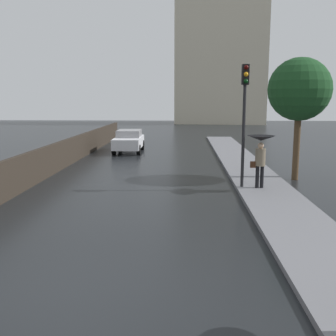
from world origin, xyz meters
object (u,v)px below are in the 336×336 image
car_white_mid_road (129,141)px  pedestrian_with_umbrella_near (261,148)px  street_tree_near (300,90)px  traffic_light (244,104)px

car_white_mid_road → pedestrian_with_umbrella_near: (6.61, -11.31, 0.92)m
car_white_mid_road → street_tree_near: (8.61, -8.97, 3.12)m
car_white_mid_road → street_tree_near: bearing=133.0°
traffic_light → pedestrian_with_umbrella_near: bearing=-12.8°
car_white_mid_road → street_tree_near: 12.82m
pedestrian_with_umbrella_near → traffic_light: bearing=162.9°
traffic_light → street_tree_near: (2.63, 2.19, 0.56)m
car_white_mid_road → pedestrian_with_umbrella_near: 13.13m
car_white_mid_road → traffic_light: 12.92m
pedestrian_with_umbrella_near → street_tree_near: (1.99, 2.34, 2.20)m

